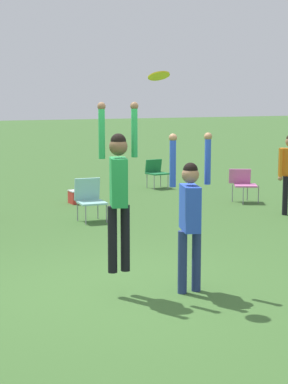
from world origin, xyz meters
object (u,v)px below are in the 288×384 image
at_px(camping_chair_1, 156,171).
at_px(camping_chair_5, 243,182).
at_px(person_jumping, 119,183).
at_px(frisbee, 159,76).
at_px(cooler_box, 79,197).
at_px(camping_chair_0, 90,197).
at_px(person_defending, 190,209).

xyz_separation_m(camping_chair_1, camping_chair_5, (0.75, -3.10, 0.00)).
height_order(person_jumping, frisbee, frisbee).
relative_size(frisbee, cooler_box, 0.59).
bearing_deg(cooler_box, camping_chair_0, -105.77).
xyz_separation_m(camping_chair_0, camping_chair_1, (3.48, 3.63, -0.02)).
bearing_deg(person_jumping, camping_chair_1, -11.35).
relative_size(camping_chair_0, camping_chair_5, 1.10).
bearing_deg(frisbee, camping_chair_0, 77.63).
height_order(camping_chair_0, camping_chair_1, camping_chair_0).
height_order(camping_chair_0, camping_chair_5, camping_chair_0).
relative_size(person_defending, camping_chair_1, 2.62).
height_order(frisbee, cooler_box, frisbee).
bearing_deg(camping_chair_0, person_defending, 88.49).
bearing_deg(cooler_box, person_jumping, -107.25).
relative_size(camping_chair_1, cooler_box, 1.70).
height_order(person_defending, camping_chair_1, person_defending).
bearing_deg(camping_chair_1, person_jumping, 53.88).
relative_size(person_jumping, cooler_box, 4.64).
xyz_separation_m(person_jumping, frisbee, (0.45, -0.23, 1.33)).
relative_size(camping_chair_5, cooler_box, 1.71).
bearing_deg(cooler_box, person_defending, -100.08).
relative_size(person_defending, frisbee, 7.57).
xyz_separation_m(frisbee, camping_chair_5, (5.33, 5.57, -2.31)).
distance_m(person_defending, frisbee, 1.75).
bearing_deg(frisbee, person_defending, -10.03).
bearing_deg(camping_chair_0, camping_chair_1, -127.69).
relative_size(person_defending, camping_chair_5, 2.62).
xyz_separation_m(frisbee, cooler_box, (1.72, 7.22, -2.64)).
distance_m(frisbee, cooler_box, 7.87).
xyz_separation_m(camping_chair_5, cooler_box, (-3.61, 1.65, -0.32)).
xyz_separation_m(person_jumping, person_defending, (0.87, -0.31, -0.36)).
bearing_deg(cooler_box, frisbee, -103.41).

